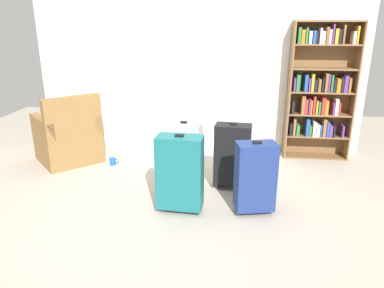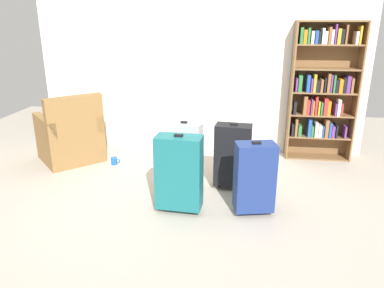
{
  "view_description": "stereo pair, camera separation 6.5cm",
  "coord_description": "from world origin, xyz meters",
  "px_view_note": "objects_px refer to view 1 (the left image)",
  "views": [
    {
      "loc": [
        0.53,
        -3.28,
        1.77
      ],
      "look_at": [
        0.1,
        0.27,
        0.55
      ],
      "focal_mm": 34.15,
      "sensor_mm": 36.0,
      "label": 1
    },
    {
      "loc": [
        0.59,
        -3.27,
        1.77
      ],
      "look_at": [
        0.1,
        0.27,
        0.55
      ],
      "focal_mm": 34.15,
      "sensor_mm": 36.0,
      "label": 2
    }
  ],
  "objects_px": {
    "bookshelf": "(320,90)",
    "armchair": "(69,138)",
    "mug": "(113,161)",
    "suitcase_silver": "(184,154)",
    "suitcase_black": "(232,155)",
    "suitcase_teal": "(180,173)",
    "suitcase_navy_blue": "(255,177)"
  },
  "relations": [
    {
      "from": "suitcase_teal",
      "to": "armchair",
      "type": "bearing_deg",
      "value": 144.89
    },
    {
      "from": "suitcase_teal",
      "to": "suitcase_navy_blue",
      "type": "xyz_separation_m",
      "value": [
        0.71,
        0.05,
        -0.03
      ]
    },
    {
      "from": "armchair",
      "to": "suitcase_silver",
      "type": "xyz_separation_m",
      "value": [
        1.59,
        -0.61,
        0.08
      ]
    },
    {
      "from": "mug",
      "to": "suitcase_black",
      "type": "xyz_separation_m",
      "value": [
        1.52,
        -0.49,
        0.34
      ]
    },
    {
      "from": "bookshelf",
      "to": "suitcase_teal",
      "type": "relative_size",
      "value": 2.26
    },
    {
      "from": "mug",
      "to": "armchair",
      "type": "bearing_deg",
      "value": 172.95
    },
    {
      "from": "mug",
      "to": "suitcase_teal",
      "type": "height_order",
      "value": "suitcase_teal"
    },
    {
      "from": "suitcase_black",
      "to": "armchair",
      "type": "bearing_deg",
      "value": 165.09
    },
    {
      "from": "armchair",
      "to": "suitcase_black",
      "type": "relative_size",
      "value": 1.33
    },
    {
      "from": "suitcase_silver",
      "to": "mug",
      "type": "bearing_deg",
      "value": 151.77
    },
    {
      "from": "mug",
      "to": "suitcase_navy_blue",
      "type": "distance_m",
      "value": 2.05
    },
    {
      "from": "armchair",
      "to": "mug",
      "type": "xyz_separation_m",
      "value": [
        0.6,
        -0.07,
        -0.27
      ]
    },
    {
      "from": "suitcase_navy_blue",
      "to": "suitcase_silver",
      "type": "bearing_deg",
      "value": 146.72
    },
    {
      "from": "bookshelf",
      "to": "armchair",
      "type": "distance_m",
      "value": 3.31
    },
    {
      "from": "bookshelf",
      "to": "suitcase_black",
      "type": "xyz_separation_m",
      "value": [
        -1.09,
        -1.12,
        -0.52
      ]
    },
    {
      "from": "bookshelf",
      "to": "mug",
      "type": "distance_m",
      "value": 2.82
    },
    {
      "from": "armchair",
      "to": "suitcase_black",
      "type": "xyz_separation_m",
      "value": [
        2.12,
        -0.56,
        0.07
      ]
    },
    {
      "from": "suitcase_silver",
      "to": "suitcase_black",
      "type": "relative_size",
      "value": 1.02
    },
    {
      "from": "bookshelf",
      "to": "suitcase_black",
      "type": "bearing_deg",
      "value": -134.25
    },
    {
      "from": "suitcase_silver",
      "to": "armchair",
      "type": "bearing_deg",
      "value": 159.1
    },
    {
      "from": "suitcase_silver",
      "to": "suitcase_teal",
      "type": "relative_size",
      "value": 0.97
    },
    {
      "from": "mug",
      "to": "suitcase_silver",
      "type": "xyz_separation_m",
      "value": [
        1.0,
        -0.53,
        0.34
      ]
    },
    {
      "from": "suitcase_silver",
      "to": "suitcase_teal",
      "type": "height_order",
      "value": "suitcase_teal"
    },
    {
      "from": "armchair",
      "to": "bookshelf",
      "type": "bearing_deg",
      "value": 9.8
    },
    {
      "from": "bookshelf",
      "to": "suitcase_teal",
      "type": "xyz_separation_m",
      "value": [
        -1.57,
        -1.7,
        -0.5
      ]
    },
    {
      "from": "suitcase_silver",
      "to": "suitcase_navy_blue",
      "type": "height_order",
      "value": "suitcase_silver"
    },
    {
      "from": "suitcase_black",
      "to": "suitcase_teal",
      "type": "distance_m",
      "value": 0.76
    },
    {
      "from": "armchair",
      "to": "suitcase_teal",
      "type": "distance_m",
      "value": 2.0
    },
    {
      "from": "suitcase_navy_blue",
      "to": "suitcase_black",
      "type": "bearing_deg",
      "value": 112.52
    },
    {
      "from": "bookshelf",
      "to": "suitcase_navy_blue",
      "type": "distance_m",
      "value": 1.94
    },
    {
      "from": "suitcase_navy_blue",
      "to": "mug",
      "type": "bearing_deg",
      "value": 149.55
    },
    {
      "from": "suitcase_teal",
      "to": "suitcase_navy_blue",
      "type": "distance_m",
      "value": 0.71
    }
  ]
}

